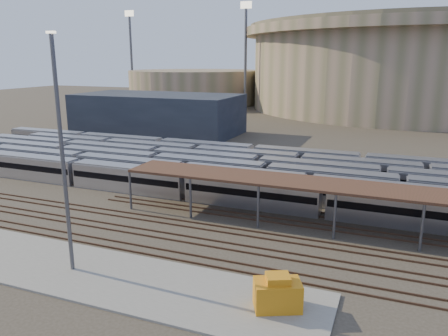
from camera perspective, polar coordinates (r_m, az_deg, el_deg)
ground at (r=53.09m, az=-5.53°, el=-6.84°), size 420.00×420.00×0.00m
apron at (r=44.45m, az=-20.56°, el=-11.91°), size 50.00×9.00×0.20m
subway_trains at (r=68.30m, az=2.50°, el=-0.42°), size 126.98×23.90×3.60m
inspection_shed at (r=49.95m, az=19.73°, el=-2.95°), size 60.30×6.00×5.30m
empty_tracks at (r=49.00m, az=-8.23°, el=-8.65°), size 170.00×9.62×0.18m
stadium at (r=183.98m, az=22.91°, el=12.28°), size 124.00×124.00×32.50m
secondary_arena at (r=193.10m, az=-3.83°, el=10.55°), size 56.00×56.00×14.00m
service_building at (r=115.54m, az=-8.64°, el=7.04°), size 42.00×20.00×10.00m
floodlight_0 at (r=162.83m, az=2.83°, el=14.71°), size 4.00×1.00×38.40m
floodlight_1 at (r=196.33m, az=-12.02°, el=14.32°), size 4.00×1.00×38.40m
floodlight_3 at (r=206.61m, az=12.95°, el=14.25°), size 4.00×1.00×38.40m
yard_light_pole at (r=39.97m, az=-20.35°, el=1.37°), size 0.81×0.36×20.88m
yellow_equipment at (r=35.10m, az=6.99°, el=-16.13°), size 4.17×3.52×2.22m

